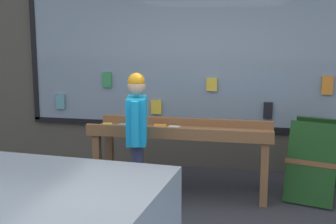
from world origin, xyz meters
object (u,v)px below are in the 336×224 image
object	(u,v)px
display_table_main	(182,137)
small_dog	(88,186)
sandwich_board_sign	(316,158)
person_browsing	(137,130)

from	to	relation	value
display_table_main	small_dog	xyz separation A→B (m)	(-0.95, -0.76, -0.45)
display_table_main	small_dog	size ratio (longest dim) A/B	3.94
small_dog	sandwich_board_sign	distance (m)	2.80
person_browsing	sandwich_board_sign	xyz separation A→B (m)	(2.08, 0.74, -0.42)
small_dog	sandwich_board_sign	xyz separation A→B (m)	(2.60, 1.00, 0.21)
display_table_main	person_browsing	bearing A→B (deg)	-130.80
small_dog	sandwich_board_sign	bearing A→B (deg)	-62.16
person_browsing	small_dog	xyz separation A→B (m)	(-0.52, -0.26, -0.63)
person_browsing	sandwich_board_sign	world-z (taller)	person_browsing
display_table_main	small_dog	world-z (taller)	display_table_main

